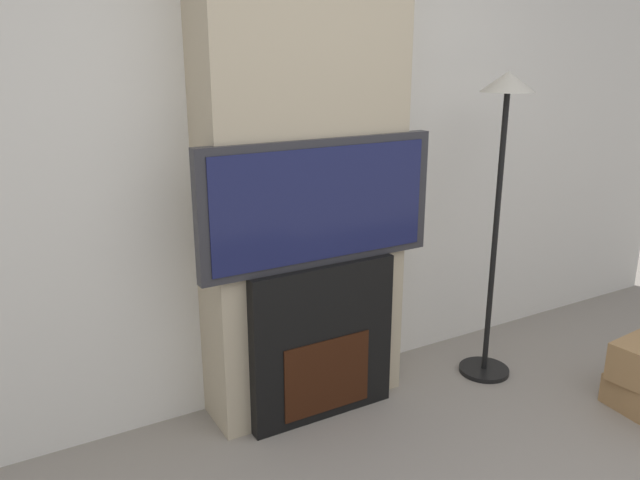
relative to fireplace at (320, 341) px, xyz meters
The scene contains 5 objects.
wall_back 1.02m from the fireplace, 90.00° to the left, with size 6.00×0.06×2.70m.
chimney_breast 0.97m from the fireplace, 90.00° to the left, with size 0.99×0.31×2.70m.
fireplace is the anchor object (origin of this frame).
television 0.69m from the fireplace, 90.00° to the right, with size 1.18×0.07×0.58m.
floor_lamp 1.31m from the fireplace, ahead, with size 0.28×0.28×1.65m.
Camera 1 is at (-1.38, -0.70, 1.74)m, focal length 35.00 mm.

